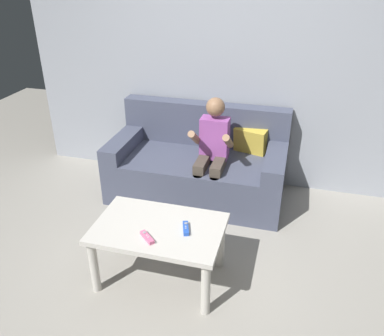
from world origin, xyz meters
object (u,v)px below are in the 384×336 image
at_px(couch, 199,166).
at_px(coffee_table, 159,235).
at_px(game_remote_blue_center, 186,228).
at_px(person_seated_on_couch, 212,149).
at_px(game_remote_pink_near_edge, 147,237).

height_order(couch, coffee_table, couch).
distance_m(couch, coffee_table, 1.22).
distance_m(coffee_table, game_remote_blue_center, 0.21).
bearing_deg(couch, coffee_table, -88.73).
distance_m(person_seated_on_couch, coffee_table, 1.06).
bearing_deg(coffee_table, couch, 91.27).
distance_m(coffee_table, game_remote_pink_near_edge, 0.17).
distance_m(couch, game_remote_blue_center, 1.23).
height_order(coffee_table, game_remote_blue_center, game_remote_blue_center).
bearing_deg(game_remote_blue_center, game_remote_pink_near_edge, -143.39).
height_order(coffee_table, game_remote_pink_near_edge, game_remote_pink_near_edge).
bearing_deg(coffee_table, game_remote_blue_center, 4.12).
bearing_deg(game_remote_blue_center, person_seated_on_couch, 92.94).
xyz_separation_m(couch, coffee_table, (0.03, -1.21, 0.08)).
relative_size(coffee_table, game_remote_pink_near_edge, 6.87).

